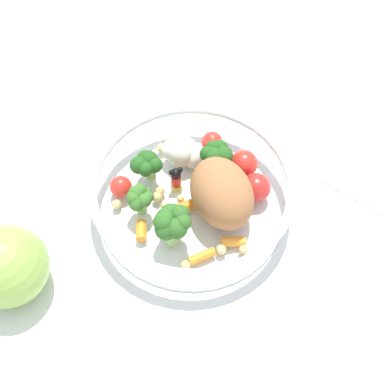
% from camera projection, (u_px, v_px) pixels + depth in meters
% --- Properties ---
extents(ground_plane, '(2.40, 2.40, 0.00)m').
position_uv_depth(ground_plane, '(187.00, 210.00, 0.59)').
color(ground_plane, white).
extents(food_container, '(0.23, 0.23, 0.07)m').
position_uv_depth(food_container, '(196.00, 188.00, 0.57)').
color(food_container, white).
rests_on(food_container, ground_plane).
extents(loose_apple, '(0.08, 0.08, 0.10)m').
position_uv_depth(loose_apple, '(7.00, 266.00, 0.50)').
color(loose_apple, '#8CB74C').
rests_on(loose_apple, ground_plane).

